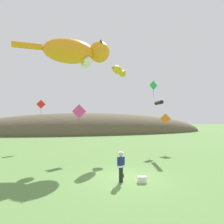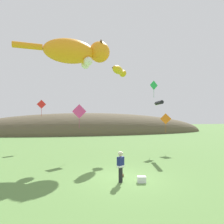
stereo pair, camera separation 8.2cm
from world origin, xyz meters
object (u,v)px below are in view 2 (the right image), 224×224
(kite_giant_cat, at_px, (76,52))
(kite_spool, at_px, (122,175))
(festival_attendant, at_px, (121,166))
(kite_diamond_pink, at_px, (79,112))
(kite_diamond_green, at_px, (154,85))
(kite_tube_streamer, at_px, (159,103))
(picnic_cooler, at_px, (142,179))
(kite_diamond_red, at_px, (41,104))
(kite_diamond_orange, at_px, (166,119))
(kite_fish_windsock, at_px, (119,70))

(kite_giant_cat, bearing_deg, kite_spool, -70.46)
(festival_attendant, relative_size, kite_diamond_pink, 0.80)
(festival_attendant, relative_size, kite_diamond_green, 0.86)
(kite_giant_cat, height_order, kite_tube_streamer, kite_giant_cat)
(kite_spool, xyz_separation_m, kite_diamond_pink, (-2.49, 6.28, 4.11))
(festival_attendant, xyz_separation_m, kite_diamond_green, (6.84, 11.18, 6.49))
(kite_tube_streamer, bearing_deg, picnic_cooler, -120.81)
(kite_spool, bearing_deg, kite_diamond_red, 118.39)
(kite_diamond_red, height_order, kite_diamond_orange, kite_diamond_red)
(kite_diamond_green, xyz_separation_m, kite_diamond_orange, (0.31, -2.47, -3.99))
(kite_spool, bearing_deg, kite_giant_cat, 109.54)
(festival_attendant, height_order, kite_giant_cat, kite_giant_cat)
(kite_fish_windsock, bearing_deg, kite_spool, -101.66)
(kite_diamond_red, bearing_deg, kite_fish_windsock, -25.42)
(picnic_cooler, bearing_deg, kite_fish_windsock, 84.74)
(kite_giant_cat, relative_size, kite_diamond_orange, 4.41)
(kite_diamond_orange, bearing_deg, kite_tube_streamer, -136.39)
(festival_attendant, bearing_deg, kite_diamond_pink, 106.58)
(kite_diamond_pink, height_order, kite_diamond_orange, kite_diamond_pink)
(kite_tube_streamer, bearing_deg, kite_diamond_pink, -178.75)
(kite_diamond_green, relative_size, kite_diamond_orange, 0.98)
(kite_tube_streamer, bearing_deg, kite_diamond_orange, 43.61)
(kite_diamond_red, xyz_separation_m, kite_diamond_orange, (13.52, -4.65, -1.67))
(festival_attendant, bearing_deg, kite_diamond_green, 58.55)
(picnic_cooler, height_order, kite_fish_windsock, kite_fish_windsock)
(kite_diamond_green, bearing_deg, kite_diamond_red, 170.64)
(festival_attendant, bearing_deg, kite_fish_windsock, 77.48)
(picnic_cooler, height_order, kite_diamond_pink, kite_diamond_pink)
(kite_spool, bearing_deg, kite_diamond_green, 57.60)
(kite_diamond_green, bearing_deg, kite_tube_streamer, -105.84)
(kite_fish_windsock, relative_size, kite_tube_streamer, 1.32)
(kite_spool, relative_size, kite_diamond_red, 0.11)
(festival_attendant, relative_size, kite_fish_windsock, 0.57)
(picnic_cooler, relative_size, kite_tube_streamer, 0.23)
(kite_giant_cat, relative_size, kite_tube_streamer, 3.91)
(picnic_cooler, bearing_deg, kite_spool, 124.88)
(kite_giant_cat, distance_m, kite_diamond_pink, 6.14)
(kite_giant_cat, distance_m, kite_fish_windsock, 4.79)
(kite_spool, relative_size, picnic_cooler, 0.38)
(kite_fish_windsock, distance_m, kite_diamond_pink, 6.48)
(kite_fish_windsock, xyz_separation_m, kite_diamond_red, (-8.45, 4.01, -3.52))
(kite_spool, xyz_separation_m, kite_diamond_green, (6.50, 10.24, 7.34))
(kite_spool, relative_size, kite_giant_cat, 0.02)
(festival_attendant, relative_size, picnic_cooler, 3.31)
(kite_giant_cat, bearing_deg, kite_diamond_orange, -0.16)
(kite_diamond_red, distance_m, kite_diamond_green, 13.59)
(picnic_cooler, bearing_deg, kite_diamond_green, 63.75)
(picnic_cooler, distance_m, kite_diamond_red, 16.36)
(kite_giant_cat, bearing_deg, kite_fish_windsock, 7.69)
(kite_diamond_pink, relative_size, kite_diamond_orange, 1.06)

